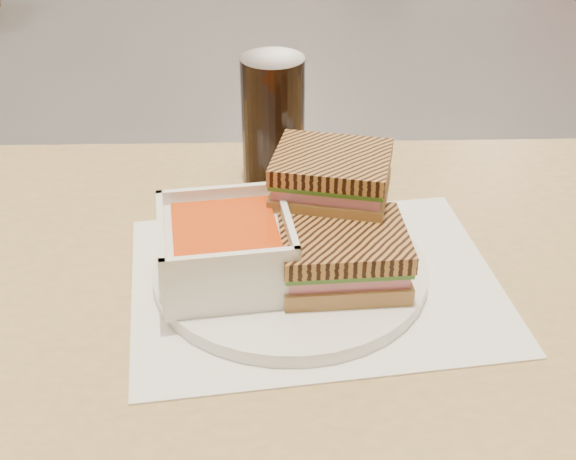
{
  "coord_description": "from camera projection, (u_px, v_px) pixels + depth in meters",
  "views": [
    {
      "loc": [
        -0.05,
        -2.64,
        1.24
      ],
      "look_at": [
        0.01,
        -2.0,
        0.82
      ],
      "focal_mm": 47.71,
      "sensor_mm": 36.0,
      "label": 1
    }
  ],
  "objects": [
    {
      "name": "main_table",
      "position": [
        339.0,
        372.0,
        0.86
      ],
      "size": [
        1.24,
        0.78,
        0.75
      ],
      "color": "tan",
      "rests_on": "ground"
    },
    {
      "name": "tray_liner",
      "position": [
        315.0,
        282.0,
        0.81
      ],
      "size": [
        0.4,
        0.32,
        0.0
      ],
      "color": "white",
      "rests_on": "main_table"
    },
    {
      "name": "plate",
      "position": [
        290.0,
        269.0,
        0.81
      ],
      "size": [
        0.29,
        0.29,
        0.02
      ],
      "color": "white",
      "rests_on": "tray_liner"
    },
    {
      "name": "soup_bowl",
      "position": [
        226.0,
        251.0,
        0.77
      ],
      "size": [
        0.14,
        0.14,
        0.07
      ],
      "color": "white",
      "rests_on": "plate"
    },
    {
      "name": "panini_lower",
      "position": [
        343.0,
        255.0,
        0.77
      ],
      "size": [
        0.13,
        0.11,
        0.06
      ],
      "color": "#A16F41",
      "rests_on": "plate"
    },
    {
      "name": "panini_upper",
      "position": [
        332.0,
        177.0,
        0.81
      ],
      "size": [
        0.14,
        0.13,
        0.05
      ],
      "color": "#A16F41",
      "rests_on": "panini_lower"
    },
    {
      "name": "cola_glass",
      "position": [
        273.0,
        123.0,
        0.95
      ],
      "size": [
        0.08,
        0.08,
        0.17
      ],
      "color": "black",
      "rests_on": "main_table"
    }
  ]
}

